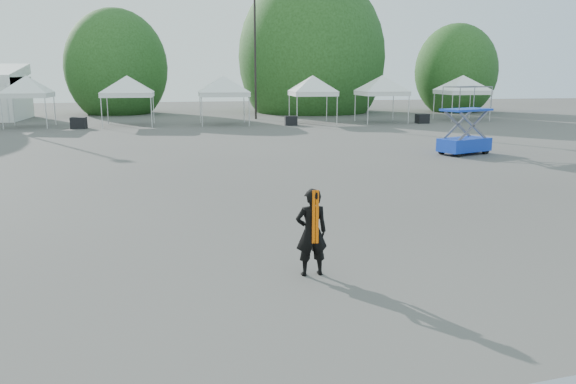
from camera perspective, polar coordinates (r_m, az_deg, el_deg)
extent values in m
plane|color=#474442|center=(12.17, 2.46, -4.72)|extent=(120.00, 120.00, 0.00)
cylinder|color=black|center=(43.73, -3.35, 13.63)|extent=(0.16, 0.16, 9.50)
cylinder|color=#382314|center=(51.67, -16.83, 8.89)|extent=(0.36, 0.36, 2.27)
ellipsoid|color=#1E4115|center=(51.62, -17.03, 11.99)|extent=(4.16, 4.16, 4.78)
cylinder|color=#382314|center=(51.72, 2.37, 9.68)|extent=(0.36, 0.36, 2.80)
ellipsoid|color=#1E4115|center=(51.69, 2.40, 13.50)|extent=(5.12, 5.12, 5.89)
cylinder|color=#382314|center=(54.33, 16.51, 8.95)|extent=(0.36, 0.36, 2.10)
ellipsoid|color=#1E4115|center=(54.27, 16.67, 11.67)|extent=(3.84, 3.84, 4.42)
cylinder|color=silver|center=(39.85, -27.07, 7.12)|extent=(0.06, 0.06, 2.00)
cylinder|color=silver|center=(39.20, -23.37, 7.39)|extent=(0.06, 0.06, 2.00)
cylinder|color=silver|center=(42.36, -26.10, 7.42)|extent=(0.06, 0.06, 2.00)
cylinder|color=silver|center=(41.76, -22.61, 7.67)|extent=(0.06, 0.06, 2.00)
cube|color=white|center=(40.72, -24.92, 8.92)|extent=(2.82, 2.82, 0.30)
pyramid|color=white|center=(40.69, -25.08, 10.67)|extent=(3.99, 3.99, 1.10)
cylinder|color=silver|center=(38.19, -18.42, 7.66)|extent=(0.06, 0.06, 2.00)
cylinder|color=silver|center=(37.91, -13.70, 7.90)|extent=(0.06, 0.06, 2.00)
cylinder|color=silver|center=(41.28, -17.86, 7.97)|extent=(0.06, 0.06, 2.00)
cylinder|color=silver|center=(41.01, -13.50, 8.19)|extent=(0.06, 0.06, 2.00)
cube|color=white|center=(39.51, -15.96, 9.50)|extent=(3.32, 3.32, 0.30)
pyramid|color=white|center=(39.49, -16.07, 11.31)|extent=(4.69, 4.69, 1.10)
cylinder|color=silver|center=(37.57, -8.74, 8.06)|extent=(0.06, 0.06, 2.00)
cylinder|color=silver|center=(37.81, -3.96, 8.20)|extent=(0.06, 0.06, 2.00)
cylinder|color=silver|center=(40.68, -8.91, 8.35)|extent=(0.06, 0.06, 2.00)
cylinder|color=silver|center=(40.90, -4.49, 8.48)|extent=(0.06, 0.06, 2.00)
cube|color=white|center=(39.16, -6.56, 9.86)|extent=(3.32, 3.32, 0.30)
pyramid|color=white|center=(39.13, -6.61, 11.69)|extent=(4.70, 4.70, 1.10)
cylinder|color=silver|center=(38.20, 0.92, 8.26)|extent=(0.06, 0.06, 2.00)
cylinder|color=silver|center=(38.86, 5.01, 8.28)|extent=(0.06, 0.06, 2.00)
cylinder|color=silver|center=(40.94, 0.13, 8.51)|extent=(0.06, 0.06, 2.00)
cylinder|color=silver|center=(41.55, 3.96, 8.54)|extent=(0.06, 0.06, 2.00)
cube|color=white|center=(39.81, 2.52, 9.96)|extent=(3.00, 3.00, 0.30)
pyramid|color=white|center=(39.78, 2.53, 11.76)|extent=(4.24, 4.24, 1.10)
cylinder|color=silver|center=(39.24, 8.13, 8.24)|extent=(0.06, 0.06, 2.00)
cylinder|color=silver|center=(40.29, 12.16, 8.19)|extent=(0.06, 0.06, 2.00)
cylinder|color=silver|center=(42.05, 6.83, 8.52)|extent=(0.06, 0.06, 2.00)
cylinder|color=silver|center=(43.02, 10.63, 8.48)|extent=(0.06, 0.06, 2.00)
cube|color=white|center=(41.07, 9.49, 9.87)|extent=(3.16, 3.16, 0.30)
pyramid|color=white|center=(41.05, 9.55, 11.62)|extent=(4.47, 4.47, 1.10)
cylinder|color=silver|center=(42.65, 16.32, 8.18)|extent=(0.06, 0.06, 2.00)
cylinder|color=silver|center=(44.10, 19.86, 8.06)|extent=(0.06, 0.06, 2.00)
cylinder|color=silver|center=(45.37, 14.59, 8.48)|extent=(0.06, 0.06, 2.00)
cylinder|color=silver|center=(46.73, 17.98, 8.37)|extent=(0.06, 0.06, 2.00)
cube|color=white|center=(44.64, 17.28, 9.66)|extent=(3.22, 3.22, 0.30)
pyramid|color=white|center=(44.62, 17.38, 11.26)|extent=(4.56, 4.56, 1.10)
imported|color=black|center=(9.80, 2.40, -4.10)|extent=(0.59, 0.40, 1.56)
cube|color=#FF6205|center=(9.57, 2.62, -2.56)|extent=(0.12, 0.02, 0.94)
cube|color=#0D4EB0|center=(25.81, 17.46, 4.62)|extent=(2.52, 1.87, 0.57)
cube|color=#0D4EB0|center=(25.67, 17.67, 7.97)|extent=(2.42, 1.79, 0.09)
cylinder|color=black|center=(24.90, 16.95, 3.81)|extent=(0.37, 0.25, 0.34)
cylinder|color=black|center=(26.19, 19.43, 4.03)|extent=(0.37, 0.25, 0.34)
cylinder|color=black|center=(25.53, 15.36, 4.09)|extent=(0.37, 0.25, 0.34)
cylinder|color=black|center=(26.79, 17.87, 4.30)|extent=(0.37, 0.25, 0.34)
cube|color=black|center=(38.51, -20.49, 6.59)|extent=(0.98, 0.79, 0.72)
cube|color=black|center=(38.37, 0.30, 7.26)|extent=(0.86, 0.69, 0.64)
cube|color=black|center=(41.10, 13.48, 7.26)|extent=(0.91, 0.75, 0.65)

